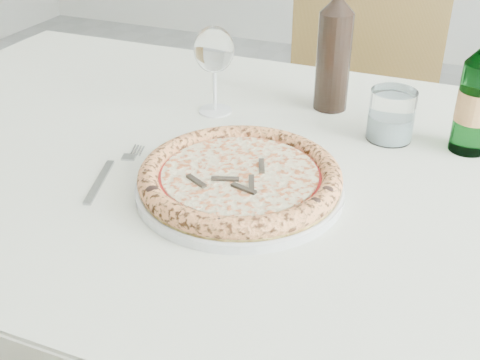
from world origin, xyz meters
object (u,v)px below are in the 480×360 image
Objects in this scene: dining_table at (263,203)px; chair_far at (362,110)px; tumbler at (391,118)px; beer_bottle at (477,98)px; pizza at (240,176)px; wine_bottle at (334,51)px; wine_glass at (214,52)px; plate at (240,186)px.

chair_far is (0.01, 0.77, -0.14)m from dining_table.
tumbler is 0.14m from beer_bottle.
dining_table is 0.39m from beer_bottle.
dining_table is 5.26× the size of pizza.
dining_table is 0.32m from wine_bottle.
chair_far is 0.73m from wine_glass.
beer_bottle is 0.90× the size of wine_bottle.
tumbler is 0.17m from wine_bottle.
plate is 0.31m from tumbler.
plate is 1.03× the size of pizza.
wine_glass reaches higher than dining_table.
chair_far is 3.96× the size of beer_bottle.
beer_bottle is (0.30, 0.27, 0.07)m from pizza.
plate is (-0.01, -0.87, 0.23)m from chair_far.
beer_bottle is 0.27m from wine_bottle.
chair_far reaches higher than dining_table.
pizza is 0.31m from wine_glass.
wine_glass is 0.22m from wine_bottle.
beer_bottle is (0.29, -0.60, 0.32)m from chair_far.
dining_table is 5.11× the size of plate.
dining_table is 17.92× the size of tumbler.
wine_bottle is (0.04, 0.35, 0.09)m from pizza.
pizza reaches higher than dining_table.
wine_bottle is at bearing -86.93° from chair_far.
pizza is at bearing -138.05° from beer_bottle.
wine_glass is at bearing 135.86° from dining_table.
wine_glass is at bearing 121.72° from pizza.
chair_far is 5.65× the size of wine_glass.
beer_bottle is at bearing -64.45° from chair_far.
wine_bottle is at bearing 83.32° from pizza.
wine_bottle is (0.04, 0.35, 0.10)m from plate.
wine_bottle is at bearing 80.73° from dining_table.
chair_far is 10.55× the size of tumbler.
pizza is at bearing -123.11° from tumbler.
wine_glass reaches higher than tumbler.
wine_bottle reaches higher than pizza.
pizza is at bearing -96.68° from wine_bottle.
plate is 0.37m from wine_bottle.
dining_table is 9.59× the size of wine_glass.
wine_glass is (-0.17, -0.62, 0.34)m from chair_far.
wine_bottle is (0.03, -0.52, 0.33)m from chair_far.
chair_far is at bearing 74.83° from wine_glass.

